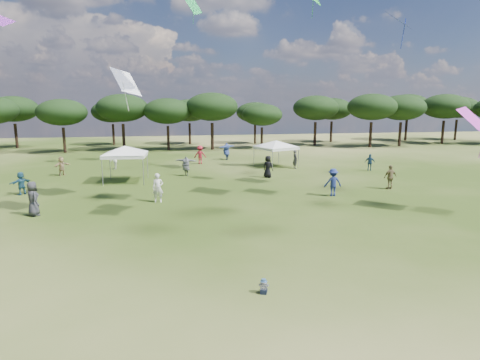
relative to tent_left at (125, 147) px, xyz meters
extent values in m
plane|color=#344815|center=(6.26, -22.57, -2.70)|extent=(140.00, 140.00, 0.00)
cylinder|color=black|center=(-9.25, 21.73, -1.13)|extent=(0.36, 0.36, 3.14)
ellipsoid|color=black|center=(-9.25, 21.73, 2.33)|extent=(6.11, 6.11, 3.29)
cylinder|color=black|center=(-2.13, 23.24, -0.97)|extent=(0.40, 0.40, 3.46)
ellipsoid|color=black|center=(-2.13, 23.24, 2.84)|extent=(6.73, 6.73, 3.63)
cylinder|color=black|center=(3.68, 22.06, -1.09)|extent=(0.37, 0.37, 3.21)
ellipsoid|color=black|center=(3.68, 22.06, 2.44)|extent=(6.24, 6.24, 3.36)
cylinder|color=black|center=(9.51, 21.60, -0.92)|extent=(0.41, 0.41, 3.56)
ellipsoid|color=black|center=(9.51, 21.60, 2.99)|extent=(6.91, 6.91, 3.73)
cylinder|color=black|center=(16.45, 21.94, -1.26)|extent=(0.33, 0.33, 2.88)
ellipsoid|color=black|center=(16.45, 21.94, 1.91)|extent=(5.60, 5.60, 3.02)
cylinder|color=black|center=(25.22, 24.40, -0.98)|extent=(0.39, 0.39, 3.44)
ellipsoid|color=black|center=(25.22, 24.40, 2.81)|extent=(6.69, 6.69, 3.60)
cylinder|color=black|center=(32.03, 20.48, -0.93)|extent=(0.40, 0.40, 3.53)
ellipsoid|color=black|center=(32.03, 20.48, 2.96)|extent=(6.86, 6.86, 3.70)
cylinder|color=black|center=(36.90, 20.89, -0.96)|extent=(0.40, 0.40, 3.47)
ellipsoid|color=black|center=(36.90, 20.89, 2.85)|extent=(6.74, 6.74, 3.63)
cylinder|color=black|center=(45.48, 22.89, -0.91)|extent=(0.41, 0.41, 3.57)
ellipsoid|color=black|center=(45.48, 22.89, 3.02)|extent=(6.94, 6.94, 3.74)
cylinder|color=black|center=(-17.14, 28.99, -1.01)|extent=(0.39, 0.39, 3.37)
ellipsoid|color=black|center=(-17.14, 28.99, 2.69)|extent=(6.54, 6.54, 3.53)
cylinder|color=black|center=(-4.26, 30.74, -1.14)|extent=(0.36, 0.36, 3.11)
ellipsoid|color=black|center=(-4.26, 30.74, 2.28)|extent=(6.05, 6.05, 3.26)
cylinder|color=black|center=(7.08, 29.95, -1.10)|extent=(0.37, 0.37, 3.20)
ellipsoid|color=black|center=(7.08, 29.95, 2.42)|extent=(6.21, 6.21, 3.35)
cylinder|color=black|center=(17.08, 28.77, -1.20)|extent=(0.34, 0.34, 2.99)
ellipsoid|color=black|center=(17.08, 28.77, 2.09)|extent=(5.81, 5.81, 3.13)
cylinder|color=black|center=(29.87, 29.17, -1.04)|extent=(0.38, 0.38, 3.31)
ellipsoid|color=black|center=(29.87, 29.17, 2.60)|extent=(6.43, 6.43, 3.47)
cylinder|color=black|center=(43.56, 29.55, -0.88)|extent=(0.42, 0.42, 3.64)
ellipsoid|color=black|center=(43.56, 29.55, 3.12)|extent=(7.06, 7.06, 3.81)
cylinder|color=black|center=(52.66, 28.94, -0.97)|extent=(0.40, 0.40, 3.46)
ellipsoid|color=black|center=(52.66, 28.94, 2.84)|extent=(6.72, 6.72, 3.62)
cylinder|color=gray|center=(-1.59, -1.38, -1.62)|extent=(0.06, 0.06, 2.15)
cylinder|color=gray|center=(1.38, -1.59, -1.62)|extent=(0.06, 0.06, 2.15)
cylinder|color=gray|center=(-1.38, 1.59, -1.62)|extent=(0.06, 0.06, 2.15)
cylinder|color=gray|center=(1.59, 1.38, -1.62)|extent=(0.06, 0.06, 2.15)
cube|color=white|center=(0.00, 0.00, -0.60)|extent=(3.36, 3.36, 0.25)
pyramid|color=white|center=(0.00, 0.00, 0.12)|extent=(6.39, 6.39, 0.60)
cylinder|color=gray|center=(12.84, 3.46, -1.76)|extent=(0.06, 0.06, 1.87)
cylinder|color=gray|center=(15.74, 4.56, -1.76)|extent=(0.06, 0.06, 1.87)
cylinder|color=gray|center=(11.73, 6.35, -1.76)|extent=(0.06, 0.06, 1.87)
cylinder|color=gray|center=(14.63, 7.46, -1.76)|extent=(0.06, 0.06, 1.87)
cube|color=white|center=(13.74, 5.46, -0.88)|extent=(4.21, 4.21, 0.25)
pyramid|color=white|center=(13.74, 5.46, -0.15)|extent=(6.20, 6.20, 0.60)
cube|color=black|center=(5.86, -20.52, -2.62)|extent=(0.26, 0.26, 0.16)
cube|color=black|center=(5.84, -20.36, -2.66)|extent=(0.13, 0.20, 0.08)
cube|color=black|center=(5.97, -20.41, -2.66)|extent=(0.13, 0.20, 0.08)
cube|color=white|center=(5.86, -20.52, -2.45)|extent=(0.23, 0.20, 0.21)
cylinder|color=white|center=(5.76, -20.43, -2.45)|extent=(0.13, 0.21, 0.13)
cylinder|color=white|center=(6.00, -20.51, -2.45)|extent=(0.13, 0.21, 0.13)
sphere|color=#E0B293|center=(5.86, -20.52, -2.31)|extent=(0.14, 0.14, 0.14)
cone|color=teal|center=(5.86, -20.52, -2.27)|extent=(0.23, 0.23, 0.02)
cylinder|color=teal|center=(5.86, -20.52, -2.24)|extent=(0.15, 0.15, 0.06)
imported|color=#302F34|center=(15.16, 3.82, -1.82)|extent=(0.48, 0.68, 1.75)
imported|color=silver|center=(2.49, -7.37, -1.79)|extent=(0.66, 0.43, 1.81)
imported|color=navy|center=(21.44, 1.22, -1.93)|extent=(0.97, 0.77, 1.54)
imported|color=black|center=(11.38, -0.33, -1.79)|extent=(1.03, 1.04, 1.82)
imported|color=navy|center=(-6.52, -3.45, -1.92)|extent=(1.31, 1.38, 1.55)
imported|color=maroon|center=(6.62, 8.56, -1.76)|extent=(1.32, 0.91, 1.87)
imported|color=white|center=(-1.65, 6.58, -1.88)|extent=(0.78, 0.91, 1.64)
imported|color=#4D4F52|center=(4.77, 1.73, -1.87)|extent=(2.07, 1.38, 1.65)
imported|color=olive|center=(18.76, -6.54, -1.82)|extent=(1.07, 0.56, 1.75)
imported|color=navy|center=(13.80, -7.85, -1.78)|extent=(1.21, 0.72, 1.84)
imported|color=#2B2C30|center=(-4.13, -9.24, -1.75)|extent=(1.01, 1.10, 1.89)
imported|color=#9E8156|center=(-5.63, 3.94, -1.88)|extent=(1.38, 1.46, 1.64)
imported|color=navy|center=(9.75, 11.13, -1.77)|extent=(2.23, 1.81, 1.86)
plane|color=#172CB1|center=(18.20, -7.13, 8.62)|extent=(2.44, 2.55, 1.37)
plane|color=#C631B8|center=(19.33, -13.31, 2.37)|extent=(2.72, 2.38, 1.63)
plane|color=white|center=(0.83, -6.47, 4.61)|extent=(2.14, 2.51, 1.81)
plane|color=green|center=(6.01, 6.97, 12.31)|extent=(2.21, 1.69, 2.26)
camera|label=1|loc=(2.83, -32.08, 3.24)|focal=30.00mm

